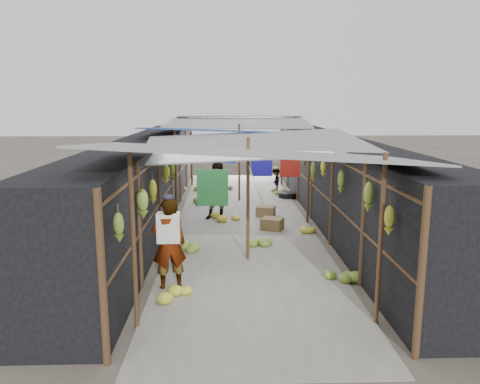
{
  "coord_description": "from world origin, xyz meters",
  "views": [
    {
      "loc": [
        -0.47,
        -6.52,
        3.31
      ],
      "look_at": [
        -0.13,
        4.12,
        1.25
      ],
      "focal_mm": 35.0,
      "sensor_mm": 36.0,
      "label": 1
    }
  ],
  "objects": [
    {
      "name": "stall_right",
      "position": [
        2.7,
        6.5,
        1.15
      ],
      "size": [
        1.4,
        15.0,
        2.3
      ],
      "primitive_type": "cube",
      "color": "black",
      "rests_on": "ground"
    },
    {
      "name": "floor_bananas",
      "position": [
        -0.07,
        6.7,
        0.15
      ],
      "size": [
        4.01,
        10.36,
        0.35
      ],
      "color": "olive",
      "rests_on": "ground"
    },
    {
      "name": "ground",
      "position": [
        0.0,
        0.0,
        0.0
      ],
      "size": [
        80.0,
        80.0,
        0.0
      ],
      "primitive_type": "plane",
      "color": "#6B6356",
      "rests_on": "ground"
    },
    {
      "name": "aisle_slab",
      "position": [
        0.0,
        6.5,
        0.01
      ],
      "size": [
        3.6,
        16.0,
        0.02
      ],
      "primitive_type": "cube",
      "color": "#9E998E",
      "rests_on": "ground"
    },
    {
      "name": "crate_near",
      "position": [
        0.75,
        5.29,
        0.16
      ],
      "size": [
        0.66,
        0.61,
        0.32
      ],
      "primitive_type": "cube",
      "rotation": [
        0.0,
        0.0,
        -0.43
      ],
      "color": "#93754B",
      "rests_on": "ground"
    },
    {
      "name": "crate_back",
      "position": [
        -0.85,
        9.65,
        0.14
      ],
      "size": [
        0.52,
        0.48,
        0.28
      ],
      "primitive_type": "cube",
      "rotation": [
        0.0,
        0.0,
        0.33
      ],
      "color": "#93754B",
      "rests_on": "ground"
    },
    {
      "name": "vendor_elderly",
      "position": [
        -1.48,
        1.48,
        0.83
      ],
      "size": [
        0.69,
        0.54,
        1.66
      ],
      "primitive_type": "imported",
      "rotation": [
        0.0,
        0.0,
        3.4
      ],
      "color": "silver",
      "rests_on": "ground"
    },
    {
      "name": "vendor_seated",
      "position": [
        1.38,
        10.24,
        0.47
      ],
      "size": [
        0.4,
        0.63,
        0.93
      ],
      "primitive_type": "imported",
      "rotation": [
        0.0,
        0.0,
        -1.48
      ],
      "color": "#514D46",
      "rests_on": "ground"
    },
    {
      "name": "black_basin",
      "position": [
        1.7,
        9.45,
        0.1
      ],
      "size": [
        0.64,
        0.64,
        0.19
      ],
      "primitive_type": "cylinder",
      "color": "black",
      "rests_on": "ground"
    },
    {
      "name": "crate_mid",
      "position": [
        0.71,
        6.75,
        0.15
      ],
      "size": [
        0.61,
        0.54,
        0.31
      ],
      "primitive_type": "cube",
      "rotation": [
        0.0,
        0.0,
        -0.29
      ],
      "color": "#93754B",
      "rests_on": "ground"
    },
    {
      "name": "market_canopy",
      "position": [
        0.03,
        6.84,
        2.4
      ],
      "size": [
        5.62,
        15.2,
        2.77
      ],
      "color": "brown",
      "rests_on": "ground"
    },
    {
      "name": "hanging_bananas",
      "position": [
        -0.17,
        6.6,
        1.65
      ],
      "size": [
        3.96,
        13.96,
        0.85
      ],
      "color": "olive",
      "rests_on": "ground"
    },
    {
      "name": "stall_left",
      "position": [
        -2.7,
        6.5,
        1.15
      ],
      "size": [
        1.4,
        15.0,
        2.3
      ],
      "primitive_type": "cube",
      "color": "black",
      "rests_on": "ground"
    },
    {
      "name": "shopper_blue",
      "position": [
        -0.64,
        6.49,
        0.82
      ],
      "size": [
        0.84,
        0.67,
        1.64
      ],
      "primitive_type": "imported",
      "rotation": [
        0.0,
        0.0,
        0.07
      ],
      "color": "#1D4994",
      "rests_on": "ground"
    }
  ]
}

